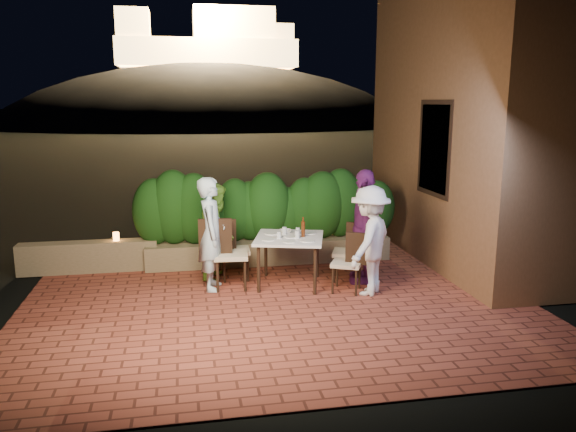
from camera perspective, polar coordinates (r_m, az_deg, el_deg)
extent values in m
plane|color=black|center=(7.65, -0.71, -9.66)|extent=(400.00, 400.00, 0.00)
cube|color=brown|center=(8.13, -1.33, -8.76)|extent=(7.00, 6.00, 0.15)
cube|color=brown|center=(10.23, 17.75, 9.65)|extent=(1.60, 5.00, 5.00)
cube|color=black|center=(9.46, 14.80, 6.66)|extent=(0.08, 1.00, 1.40)
cube|color=black|center=(9.46, 14.75, 6.66)|extent=(0.06, 1.15, 1.55)
cube|color=#7B6C4E|center=(9.77, -1.89, -3.55)|extent=(4.20, 0.55, 0.40)
cube|color=#7B6C4E|center=(9.78, -19.58, -3.91)|extent=(2.20, 0.30, 0.50)
ellipsoid|color=black|center=(67.44, -7.88, 5.78)|extent=(52.00, 40.00, 22.00)
cylinder|color=white|center=(8.26, -1.97, -2.40)|extent=(0.20, 0.20, 0.01)
cylinder|color=white|center=(8.64, -1.66, -1.76)|extent=(0.23, 0.23, 0.01)
cylinder|color=white|center=(8.19, 2.00, -2.52)|extent=(0.21, 0.21, 0.01)
cylinder|color=white|center=(8.67, 2.19, -1.73)|extent=(0.21, 0.21, 0.01)
cylinder|color=white|center=(8.43, 0.26, -2.11)|extent=(0.22, 0.22, 0.01)
cylinder|color=white|center=(8.15, 0.19, -2.60)|extent=(0.21, 0.21, 0.01)
cylinder|color=silver|center=(8.33, -0.93, -1.95)|extent=(0.06, 0.06, 0.10)
cylinder|color=silver|center=(8.58, -0.37, -1.51)|extent=(0.07, 0.07, 0.12)
cylinder|color=silver|center=(8.34, 0.95, -1.90)|extent=(0.07, 0.07, 0.11)
cylinder|color=silver|center=(8.59, 1.00, -1.53)|extent=(0.06, 0.06, 0.10)
imported|color=white|center=(8.70, -0.24, -1.55)|extent=(0.19, 0.19, 0.05)
imported|color=silver|center=(8.33, -7.76, -1.79)|extent=(0.47, 0.65, 1.68)
imported|color=#8BD743|center=(8.88, -7.15, -1.54)|extent=(0.78, 0.88, 1.50)
imported|color=white|center=(8.13, 8.31, -2.49)|extent=(1.11, 1.16, 1.58)
imported|color=#692369|center=(8.65, 7.77, -1.02)|extent=(0.71, 1.11, 1.76)
cylinder|color=orange|center=(9.64, -17.06, -2.01)|extent=(0.10, 0.10, 0.14)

